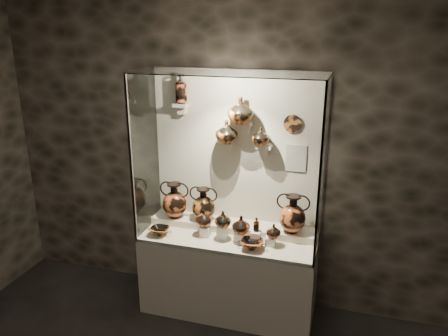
{
  "coord_description": "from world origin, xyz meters",
  "views": [
    {
      "loc": [
        1.03,
        -1.49,
        2.8
      ],
      "look_at": [
        -0.06,
        2.23,
        1.51
      ],
      "focal_mm": 35.0,
      "sensor_mm": 36.0,
      "label": 1
    }
  ],
  "objects_px": {
    "amphora_left": "(175,200)",
    "lekythos_tall": "(181,87)",
    "jug_c": "(241,225)",
    "ovoid_vase_c": "(261,136)",
    "jug_b": "(223,219)",
    "jug_e": "(274,231)",
    "amphora_right": "(293,214)",
    "lekythos_small": "(256,224)",
    "ovoid_vase_a": "(227,132)",
    "amphora_mid": "(204,204)",
    "jug_a": "(204,218)",
    "ovoid_vase_b": "(241,111)",
    "kylix_right": "(252,244)",
    "kylix_left": "(160,231)"
  },
  "relations": [
    {
      "from": "jug_b",
      "to": "jug_e",
      "type": "bearing_deg",
      "value": 15.52
    },
    {
      "from": "jug_e",
      "to": "ovoid_vase_b",
      "type": "bearing_deg",
      "value": 138.39
    },
    {
      "from": "jug_b",
      "to": "amphora_left",
      "type": "bearing_deg",
      "value": 173.82
    },
    {
      "from": "amphora_mid",
      "to": "jug_a",
      "type": "distance_m",
      "value": 0.21
    },
    {
      "from": "jug_a",
      "to": "jug_e",
      "type": "distance_m",
      "value": 0.69
    },
    {
      "from": "jug_c",
      "to": "jug_b",
      "type": "bearing_deg",
      "value": -155.1
    },
    {
      "from": "kylix_right",
      "to": "ovoid_vase_c",
      "type": "relative_size",
      "value": 1.54
    },
    {
      "from": "amphora_right",
      "to": "jug_a",
      "type": "xyz_separation_m",
      "value": [
        -0.83,
        -0.17,
        -0.07
      ]
    },
    {
      "from": "kylix_left",
      "to": "lekythos_tall",
      "type": "bearing_deg",
      "value": 70.01
    },
    {
      "from": "kylix_right",
      "to": "ovoid_vase_a",
      "type": "height_order",
      "value": "ovoid_vase_a"
    },
    {
      "from": "amphora_left",
      "to": "ovoid_vase_a",
      "type": "distance_m",
      "value": 0.92
    },
    {
      "from": "jug_b",
      "to": "jug_c",
      "type": "bearing_deg",
      "value": 13.52
    },
    {
      "from": "amphora_mid",
      "to": "jug_e",
      "type": "bearing_deg",
      "value": -2.85
    },
    {
      "from": "jug_c",
      "to": "lekythos_tall",
      "type": "xyz_separation_m",
      "value": [
        -0.68,
        0.29,
        1.21
      ]
    },
    {
      "from": "jug_a",
      "to": "kylix_left",
      "type": "bearing_deg",
      "value": -170.01
    },
    {
      "from": "kylix_right",
      "to": "jug_c",
      "type": "bearing_deg",
      "value": 148.86
    },
    {
      "from": "amphora_left",
      "to": "kylix_right",
      "type": "distance_m",
      "value": 0.96
    },
    {
      "from": "jug_a",
      "to": "lekythos_small",
      "type": "distance_m",
      "value": 0.52
    },
    {
      "from": "amphora_mid",
      "to": "kylix_left",
      "type": "height_order",
      "value": "amphora_mid"
    },
    {
      "from": "kylix_left",
      "to": "ovoid_vase_c",
      "type": "bearing_deg",
      "value": 18.7
    },
    {
      "from": "amphora_left",
      "to": "kylix_right",
      "type": "xyz_separation_m",
      "value": [
        0.89,
        -0.31,
        -0.2
      ]
    },
    {
      "from": "amphora_right",
      "to": "jug_e",
      "type": "height_order",
      "value": "amphora_right"
    },
    {
      "from": "amphora_right",
      "to": "lekythos_small",
      "type": "xyz_separation_m",
      "value": [
        -0.31,
        -0.17,
        -0.06
      ]
    },
    {
      "from": "jug_e",
      "to": "ovoid_vase_a",
      "type": "xyz_separation_m",
      "value": [
        -0.52,
        0.23,
        0.85
      ]
    },
    {
      "from": "jug_e",
      "to": "kylix_left",
      "type": "height_order",
      "value": "jug_e"
    },
    {
      "from": "amphora_mid",
      "to": "ovoid_vase_c",
      "type": "relative_size",
      "value": 2.04
    },
    {
      "from": "lekythos_tall",
      "to": "ovoid_vase_c",
      "type": "distance_m",
      "value": 0.89
    },
    {
      "from": "jug_a",
      "to": "ovoid_vase_b",
      "type": "relative_size",
      "value": 0.68
    },
    {
      "from": "lekythos_small",
      "to": "ovoid_vase_c",
      "type": "distance_m",
      "value": 0.82
    },
    {
      "from": "ovoid_vase_a",
      "to": "jug_e",
      "type": "bearing_deg",
      "value": -44.81
    },
    {
      "from": "ovoid_vase_c",
      "to": "lekythos_small",
      "type": "bearing_deg",
      "value": -59.34
    },
    {
      "from": "ovoid_vase_c",
      "to": "amphora_right",
      "type": "bearing_deg",
      "value": 11.8
    },
    {
      "from": "jug_b",
      "to": "kylix_right",
      "type": "relative_size",
      "value": 0.62
    },
    {
      "from": "amphora_left",
      "to": "amphora_mid",
      "type": "relative_size",
      "value": 1.07
    },
    {
      "from": "amphora_right",
      "to": "ovoid_vase_c",
      "type": "relative_size",
      "value": 2.21
    },
    {
      "from": "jug_b",
      "to": "lekythos_small",
      "type": "distance_m",
      "value": 0.32
    },
    {
      "from": "lekythos_tall",
      "to": "ovoid_vase_c",
      "type": "xyz_separation_m",
      "value": [
        0.79,
        -0.02,
        -0.42
      ]
    },
    {
      "from": "jug_a",
      "to": "kylix_right",
      "type": "xyz_separation_m",
      "value": [
        0.51,
        -0.13,
        -0.13
      ]
    },
    {
      "from": "kylix_left",
      "to": "lekythos_tall",
      "type": "relative_size",
      "value": 0.79
    },
    {
      "from": "jug_c",
      "to": "ovoid_vase_c",
      "type": "height_order",
      "value": "ovoid_vase_c"
    },
    {
      "from": "ovoid_vase_b",
      "to": "ovoid_vase_c",
      "type": "height_order",
      "value": "ovoid_vase_b"
    },
    {
      "from": "amphora_left",
      "to": "jug_e",
      "type": "relative_size",
      "value": 2.68
    },
    {
      "from": "jug_b",
      "to": "jug_c",
      "type": "relative_size",
      "value": 0.92
    },
    {
      "from": "amphora_left",
      "to": "lekythos_tall",
      "type": "distance_m",
      "value": 1.14
    },
    {
      "from": "jug_a",
      "to": "kylix_left",
      "type": "xyz_separation_m",
      "value": [
        -0.42,
        -0.12,
        -0.14
      ]
    },
    {
      "from": "jug_c",
      "to": "kylix_right",
      "type": "xyz_separation_m",
      "value": [
        0.13,
        -0.1,
        -0.13
      ]
    },
    {
      "from": "kylix_left",
      "to": "ovoid_vase_b",
      "type": "bearing_deg",
      "value": 21.28
    },
    {
      "from": "jug_e",
      "to": "kylix_left",
      "type": "relative_size",
      "value": 0.58
    },
    {
      "from": "amphora_left",
      "to": "jug_a",
      "type": "relative_size",
      "value": 2.21
    },
    {
      "from": "jug_c",
      "to": "lekythos_tall",
      "type": "relative_size",
      "value": 0.58
    }
  ]
}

